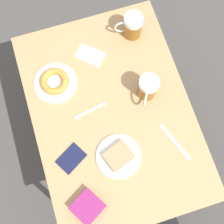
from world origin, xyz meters
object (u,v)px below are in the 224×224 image
object	(u,v)px
beer_mug_left	(148,88)
fork	(90,110)
blue_pouch	(88,207)
plate_with_donut	(55,82)
napkin_folded	(90,55)
passport_near_edge	(71,158)
knife	(175,142)
beer_mug_center	(132,26)
plate_with_cake	(119,156)

from	to	relation	value
beer_mug_left	fork	distance (m)	0.30
blue_pouch	beer_mug_left	bearing A→B (deg)	-134.47
plate_with_donut	napkin_folded	world-z (taller)	plate_with_donut
napkin_folded	passport_near_edge	world-z (taller)	passport_near_edge
plate_with_donut	knife	world-z (taller)	plate_with_donut
beer_mug_left	beer_mug_center	bearing A→B (deg)	-95.84
beer_mug_center	passport_near_edge	xyz separation A→B (m)	(0.47, 0.54, -0.07)
beer_mug_center	fork	distance (m)	0.47
passport_near_edge	blue_pouch	distance (m)	0.23
plate_with_donut	beer_mug_center	world-z (taller)	beer_mug_center
plate_with_donut	napkin_folded	xyz separation A→B (m)	(-0.21, -0.09, -0.02)
beer_mug_center	knife	world-z (taller)	beer_mug_center
passport_near_edge	beer_mug_center	bearing A→B (deg)	-131.47
napkin_folded	fork	distance (m)	0.29
beer_mug_center	napkin_folded	xyz separation A→B (m)	(0.24, 0.06, -0.07)
fork	beer_mug_center	bearing A→B (deg)	-133.58
beer_mug_left	passport_near_edge	xyz separation A→B (m)	(0.44, 0.20, -0.07)
beer_mug_left	fork	xyz separation A→B (m)	(0.29, 0.01, -0.07)
plate_with_cake	napkin_folded	xyz separation A→B (m)	(-0.02, -0.54, -0.01)
napkin_folded	knife	distance (m)	0.61
napkin_folded	fork	bearing A→B (deg)	74.11
fork	blue_pouch	bearing A→B (deg)	72.24
beer_mug_center	napkin_folded	size ratio (longest dim) A/B	0.90
plate_with_cake	napkin_folded	size ratio (longest dim) A/B	1.33
plate_with_donut	fork	distance (m)	0.23
fork	passport_near_edge	world-z (taller)	passport_near_edge
beer_mug_center	passport_near_edge	distance (m)	0.72
knife	blue_pouch	xyz separation A→B (m)	(0.47, 0.16, 0.02)
plate_with_donut	beer_mug_left	xyz separation A→B (m)	(-0.41, 0.18, 0.05)
knife	plate_with_donut	bearing A→B (deg)	-44.45
beer_mug_left	napkin_folded	distance (m)	0.35
plate_with_cake	blue_pouch	xyz separation A→B (m)	(0.20, 0.17, 0.01)
beer_mug_left	knife	world-z (taller)	beer_mug_left
plate_with_donut	beer_mug_left	world-z (taller)	beer_mug_left
beer_mug_center	plate_with_cake	bearing A→B (deg)	66.29
plate_with_donut	blue_pouch	size ratio (longest dim) A/B	1.31
napkin_folded	plate_with_cake	bearing A→B (deg)	88.06
plate_with_donut	napkin_folded	bearing A→B (deg)	-155.29
knife	blue_pouch	distance (m)	0.50
plate_with_donut	fork	size ratio (longest dim) A/B	1.25
fork	knife	bearing A→B (deg)	141.55
beer_mug_center	napkin_folded	world-z (taller)	beer_mug_center
blue_pouch	fork	bearing A→B (deg)	-107.76
beer_mug_center	plate_with_donut	bearing A→B (deg)	18.70
plate_with_donut	blue_pouch	distance (m)	0.61
plate_with_cake	beer_mug_left	distance (m)	0.35
plate_with_donut	knife	size ratio (longest dim) A/B	1.05
knife	blue_pouch	size ratio (longest dim) A/B	1.25
napkin_folded	knife	size ratio (longest dim) A/B	0.78
beer_mug_center	napkin_folded	bearing A→B (deg)	13.20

